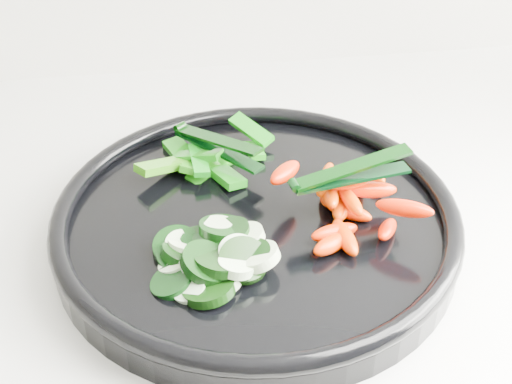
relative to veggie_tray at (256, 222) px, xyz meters
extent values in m
cylinder|color=black|center=(0.00, 0.00, -0.01)|extent=(0.43, 0.43, 0.02)
torus|color=black|center=(0.00, 0.00, 0.01)|extent=(0.43, 0.43, 0.02)
cylinder|color=black|center=(-0.08, -0.08, 0.01)|extent=(0.05, 0.05, 0.02)
cylinder|color=#B7D0A6|center=(-0.07, -0.09, 0.01)|extent=(0.04, 0.04, 0.02)
cylinder|color=black|center=(-0.07, -0.05, 0.01)|extent=(0.06, 0.06, 0.03)
cylinder|color=beige|center=(-0.07, -0.04, 0.01)|extent=(0.04, 0.04, 0.02)
cylinder|color=black|center=(-0.07, -0.04, 0.01)|extent=(0.05, 0.05, 0.03)
cylinder|color=beige|center=(-0.07, -0.04, 0.01)|extent=(0.04, 0.04, 0.02)
cylinder|color=black|center=(-0.05, -0.09, 0.01)|extent=(0.05, 0.05, 0.02)
cylinder|color=beige|center=(-0.04, -0.08, 0.01)|extent=(0.05, 0.05, 0.02)
cylinder|color=black|center=(-0.06, -0.03, 0.01)|extent=(0.05, 0.05, 0.02)
cylinder|color=beige|center=(-0.04, -0.03, 0.01)|extent=(0.04, 0.04, 0.02)
cylinder|color=black|center=(-0.06, -0.04, 0.01)|extent=(0.05, 0.05, 0.01)
cylinder|color=beige|center=(-0.07, -0.04, 0.01)|extent=(0.04, 0.04, 0.01)
cylinder|color=black|center=(-0.07, -0.04, 0.01)|extent=(0.05, 0.05, 0.02)
cylinder|color=#CAEABB|center=(-0.06, -0.04, 0.01)|extent=(0.04, 0.04, 0.01)
cylinder|color=black|center=(-0.07, -0.05, 0.01)|extent=(0.05, 0.05, 0.03)
cylinder|color=beige|center=(-0.08, -0.06, 0.01)|extent=(0.04, 0.04, 0.02)
cylinder|color=black|center=(-0.01, -0.07, 0.02)|extent=(0.05, 0.05, 0.02)
cylinder|color=beige|center=(-0.01, -0.07, 0.02)|extent=(0.05, 0.05, 0.03)
cylinder|color=black|center=(-0.03, -0.03, 0.02)|extent=(0.06, 0.06, 0.02)
cylinder|color=beige|center=(-0.04, -0.02, 0.02)|extent=(0.04, 0.04, 0.01)
cylinder|color=black|center=(-0.05, -0.07, 0.02)|extent=(0.06, 0.06, 0.03)
cylinder|color=#DCF8C6|center=(-0.06, -0.07, 0.02)|extent=(0.04, 0.04, 0.02)
cylinder|color=black|center=(-0.02, -0.07, 0.02)|extent=(0.06, 0.06, 0.03)
cylinder|color=#DDFCC9|center=(-0.02, -0.06, 0.02)|extent=(0.05, 0.05, 0.03)
cylinder|color=black|center=(-0.03, -0.03, 0.02)|extent=(0.05, 0.05, 0.02)
cylinder|color=beige|center=(-0.02, -0.04, 0.02)|extent=(0.04, 0.03, 0.02)
cylinder|color=black|center=(-0.04, -0.07, 0.02)|extent=(0.06, 0.06, 0.02)
cylinder|color=#DAEDBD|center=(-0.03, -0.08, 0.02)|extent=(0.04, 0.04, 0.02)
ellipsoid|color=#F21E00|center=(0.06, -0.04, 0.01)|extent=(0.05, 0.03, 0.02)
ellipsoid|color=#EC1E00|center=(0.07, -0.05, 0.01)|extent=(0.02, 0.05, 0.02)
ellipsoid|color=#F12300|center=(0.07, 0.01, 0.01)|extent=(0.02, 0.04, 0.02)
ellipsoid|color=#F03100|center=(0.11, -0.04, 0.01)|extent=(0.03, 0.04, 0.02)
ellipsoid|color=#E84D00|center=(0.08, -0.01, 0.01)|extent=(0.03, 0.05, 0.02)
ellipsoid|color=#EB2E00|center=(0.06, -0.06, 0.01)|extent=(0.05, 0.04, 0.02)
ellipsoid|color=#FB5B00|center=(0.08, -0.01, 0.01)|extent=(0.05, 0.04, 0.02)
ellipsoid|color=#E03B00|center=(0.12, 0.05, 0.01)|extent=(0.03, 0.06, 0.03)
ellipsoid|color=#DE4200|center=(0.08, 0.05, 0.01)|extent=(0.03, 0.04, 0.02)
ellipsoid|color=red|center=(0.10, 0.02, 0.03)|extent=(0.04, 0.06, 0.03)
ellipsoid|color=#E33800|center=(0.07, -0.01, 0.03)|extent=(0.02, 0.05, 0.02)
ellipsoid|color=#F83F00|center=(0.08, -0.01, 0.03)|extent=(0.02, 0.05, 0.02)
ellipsoid|color=#DE5000|center=(0.08, 0.01, 0.03)|extent=(0.05, 0.05, 0.03)
ellipsoid|color=red|center=(0.11, 0.00, 0.03)|extent=(0.05, 0.02, 0.02)
ellipsoid|color=red|center=(0.03, 0.02, 0.04)|extent=(0.04, 0.05, 0.02)
ellipsoid|color=#FF6700|center=(0.08, -0.01, 0.04)|extent=(0.04, 0.02, 0.02)
ellipsoid|color=red|center=(0.12, -0.05, 0.04)|extent=(0.05, 0.04, 0.02)
cube|color=#236B0A|center=(-0.02, 0.09, 0.01)|extent=(0.05, 0.04, 0.02)
cube|color=#14750B|center=(0.01, 0.11, 0.01)|extent=(0.02, 0.04, 0.02)
cube|color=#0B7310|center=(-0.02, 0.07, 0.01)|extent=(0.04, 0.06, 0.02)
cube|color=#226609|center=(-0.03, 0.09, 0.01)|extent=(0.06, 0.06, 0.02)
cube|color=#116709|center=(-0.06, 0.11, 0.01)|extent=(0.04, 0.06, 0.01)
cube|color=#1B690A|center=(-0.05, 0.10, 0.01)|extent=(0.04, 0.07, 0.03)
cube|color=#136009|center=(-0.05, 0.09, 0.02)|extent=(0.05, 0.04, 0.02)
cube|color=#206009|center=(-0.08, 0.08, 0.02)|extent=(0.06, 0.05, 0.02)
cube|color=#0A6B0D|center=(-0.04, 0.08, 0.02)|extent=(0.02, 0.05, 0.01)
cube|color=#116F0A|center=(0.02, 0.13, 0.02)|extent=(0.05, 0.05, 0.02)
cylinder|color=black|center=(0.03, -0.02, 0.05)|extent=(0.01, 0.01, 0.01)
cube|color=black|center=(0.08, -0.01, 0.05)|extent=(0.11, 0.03, 0.00)
cube|color=black|center=(0.08, -0.01, 0.06)|extent=(0.11, 0.03, 0.02)
cylinder|color=black|center=(-0.06, 0.13, 0.03)|extent=(0.01, 0.01, 0.01)
cube|color=black|center=(-0.02, 0.09, 0.02)|extent=(0.08, 0.09, 0.00)
cube|color=black|center=(-0.02, 0.09, 0.04)|extent=(0.08, 0.09, 0.02)
camera|label=1|loc=(-0.08, -0.51, 0.41)|focal=50.00mm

